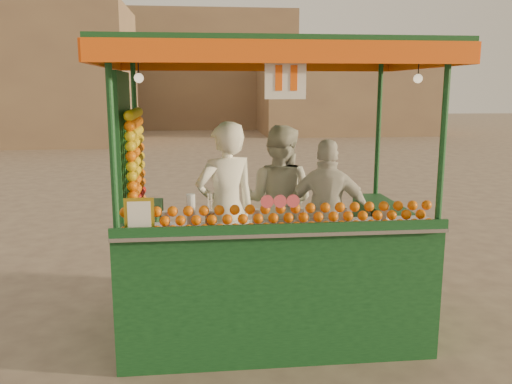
{
  "coord_description": "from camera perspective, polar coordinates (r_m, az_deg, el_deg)",
  "views": [
    {
      "loc": [
        -1.03,
        -5.37,
        2.46
      ],
      "look_at": [
        -0.46,
        -0.21,
        1.45
      ],
      "focal_mm": 37.52,
      "sensor_mm": 36.0,
      "label": 1
    }
  ],
  "objects": [
    {
      "name": "vendor_right",
      "position": [
        5.79,
        7.63,
        -2.3
      ],
      "size": [
        1.0,
        0.6,
        1.6
      ],
      "rotation": [
        0.0,
        0.0,
        2.91
      ],
      "color": "silver",
      "rests_on": "ground"
    },
    {
      "name": "building_right",
      "position": [
        30.44,
        9.2,
        10.97
      ],
      "size": [
        9.0,
        6.0,
        5.0
      ],
      "primitive_type": "cube",
      "color": "#896D4E",
      "rests_on": "ground"
    },
    {
      "name": "juice_cart",
      "position": [
        5.35,
        0.76,
        -5.58
      ],
      "size": [
        3.16,
        2.05,
        2.87
      ],
      "color": "#0F3918",
      "rests_on": "ground"
    },
    {
      "name": "vendor_left",
      "position": [
        5.46,
        -3.22,
        -1.94
      ],
      "size": [
        0.77,
        0.65,
        1.8
      ],
      "rotation": [
        0.0,
        0.0,
        3.52
      ],
      "color": "white",
      "rests_on": "ground"
    },
    {
      "name": "building_left",
      "position": [
        26.59,
        -24.2,
        11.25
      ],
      "size": [
        10.0,
        6.0,
        6.0
      ],
      "primitive_type": "cube",
      "color": "#896D4E",
      "rests_on": "ground"
    },
    {
      "name": "ground",
      "position": [
        5.99,
        4.3,
        -13.25
      ],
      "size": [
        90.0,
        90.0,
        0.0
      ],
      "primitive_type": "plane",
      "color": "brown",
      "rests_on": "ground"
    },
    {
      "name": "building_center",
      "position": [
        35.39,
        -8.03,
        12.61
      ],
      "size": [
        14.0,
        7.0,
        7.0
      ],
      "primitive_type": "cube",
      "color": "#896D4E",
      "rests_on": "ground"
    },
    {
      "name": "vendor_middle",
      "position": [
        6.05,
        2.44,
        -1.04
      ],
      "size": [
        1.04,
        0.96,
        1.73
      ],
      "rotation": [
        0.0,
        0.0,
        2.67
      ],
      "color": "silver",
      "rests_on": "ground"
    }
  ]
}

